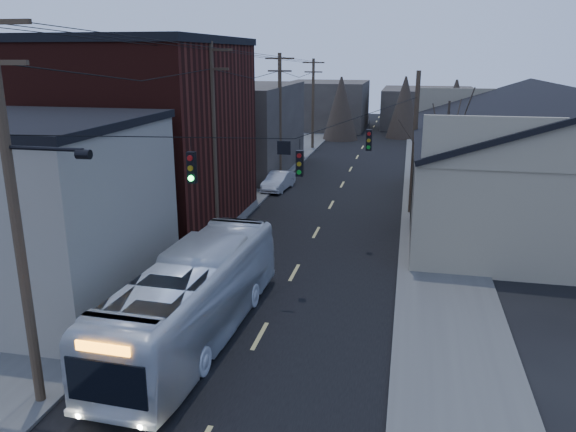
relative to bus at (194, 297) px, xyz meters
name	(u,v)px	position (x,y,z in m)	size (l,w,h in m)	color
road_surface	(339,191)	(2.12, 22.56, -1.51)	(9.00, 110.00, 0.02)	black
sidewalk_left	(251,186)	(-4.38, 22.56, -1.46)	(4.00, 110.00, 0.12)	#474744
sidewalk_right	(433,195)	(8.62, 22.56, -1.46)	(4.00, 110.00, 0.12)	#474744
building_clapboard	(35,216)	(-6.88, 1.56, 1.98)	(8.00, 8.00, 7.00)	gray
building_brick	(141,136)	(-7.88, 12.56, 3.48)	(10.00, 12.00, 10.00)	#330F0B
building_left_far	(235,128)	(-7.38, 28.56, 1.98)	(9.00, 14.00, 7.00)	#37302C
warehouse	(556,176)	(15.12, 17.56, 1.18)	(16.16, 20.60, 7.73)	gray
building_far_left	(327,105)	(-3.88, 57.56, 1.48)	(10.00, 12.00, 6.00)	#37302C
building_far_right	(428,107)	(9.12, 62.56, 0.98)	(12.00, 14.00, 5.00)	#37302C
bare_tree	(444,173)	(8.62, 12.56, 2.08)	(0.40, 0.40, 7.20)	black
utility_lines	(278,131)	(-1.00, 16.71, 3.44)	(11.24, 45.28, 10.50)	#382B1E
bus	(194,297)	(0.00, 0.00, 0.00)	(2.55, 10.90, 3.04)	silver
parked_car	(278,181)	(-2.18, 21.95, -0.87)	(1.38, 3.95, 1.30)	#ADB0B5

